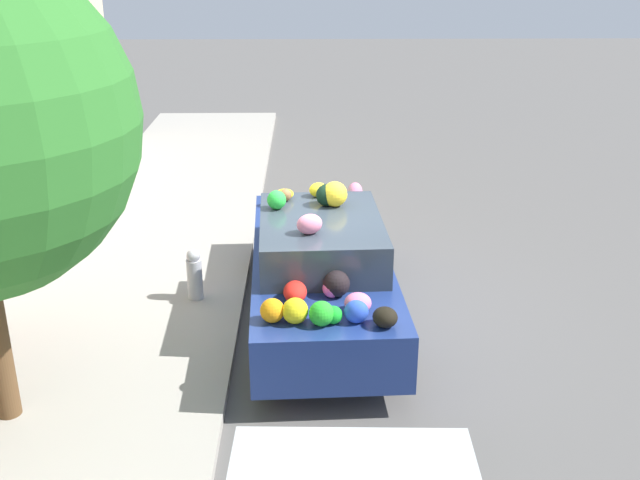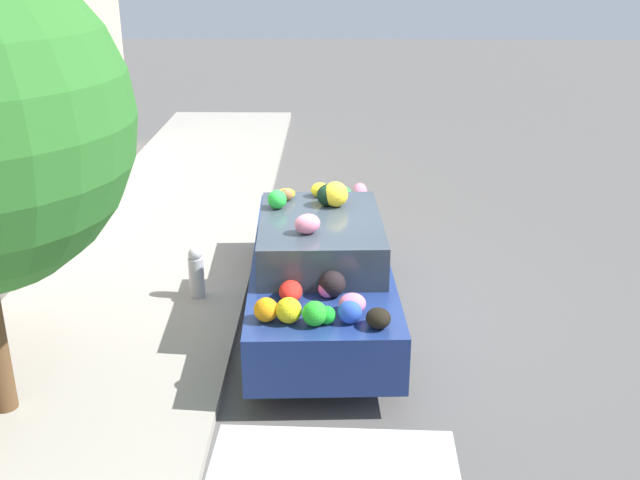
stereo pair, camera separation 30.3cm
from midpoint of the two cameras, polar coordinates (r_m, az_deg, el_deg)
The scene contains 4 objects.
ground_plane at distance 9.70m, azimuth 1.40°, elevation -5.98°, with size 60.00×60.00×0.00m, color #565451.
sidewalk_curb at distance 10.02m, azimuth -14.29°, elevation -5.38°, with size 24.00×3.20×0.11m.
fire_hydrant at distance 9.98m, azimuth -8.56°, elevation -2.48°, with size 0.20×0.20×0.70m.
art_car at distance 9.32m, azimuth 0.94°, elevation -2.03°, with size 4.57×1.85×1.76m.
Camera 2 is at (-8.59, -0.07, 4.51)m, focal length 42.00 mm.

